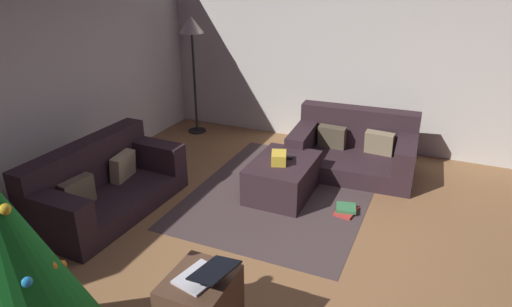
# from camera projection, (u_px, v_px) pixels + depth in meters

# --- Properties ---
(ground_plane) EXTENTS (6.40, 6.40, 0.00)m
(ground_plane) POSITION_uv_depth(u_px,v_px,m) (293.00, 265.00, 4.09)
(ground_plane) COLOR brown
(rear_partition) EXTENTS (6.40, 0.12, 2.60)m
(rear_partition) POSITION_uv_depth(u_px,v_px,m) (16.00, 89.00, 4.72)
(rear_partition) COLOR beige
(rear_partition) RESTS_ON ground_plane
(corner_partition) EXTENTS (0.12, 6.40, 2.60)m
(corner_partition) POSITION_uv_depth(u_px,v_px,m) (371.00, 58.00, 6.20)
(corner_partition) COLOR beige
(corner_partition) RESTS_ON ground_plane
(couch_left) EXTENTS (1.75, 0.89, 0.76)m
(couch_left) POSITION_uv_depth(u_px,v_px,m) (103.00, 185.00, 4.89)
(couch_left) COLOR #2D1E23
(couch_left) RESTS_ON ground_plane
(couch_right) EXTENTS (1.08, 1.59, 0.76)m
(couch_right) POSITION_uv_depth(u_px,v_px,m) (354.00, 149.00, 5.86)
(couch_right) COLOR #2D1E23
(couch_right) RESTS_ON ground_plane
(ottoman) EXTENTS (0.94, 0.67, 0.42)m
(ottoman) POSITION_uv_depth(u_px,v_px,m) (283.00, 177.00, 5.25)
(ottoman) COLOR #2D1E23
(ottoman) RESTS_ON ground_plane
(gift_box) EXTENTS (0.28, 0.23, 0.13)m
(gift_box) POSITION_uv_depth(u_px,v_px,m) (279.00, 158.00, 5.09)
(gift_box) COLOR gold
(gift_box) RESTS_ON ottoman
(tv_remote) EXTENTS (0.06, 0.16, 0.02)m
(tv_remote) POSITION_uv_depth(u_px,v_px,m) (286.00, 157.00, 5.23)
(tv_remote) COLOR black
(tv_remote) RESTS_ON ottoman
(christmas_tree) EXTENTS (1.09, 1.09, 1.64)m
(christmas_tree) POSITION_uv_depth(u_px,v_px,m) (6.00, 270.00, 2.66)
(christmas_tree) COLOR brown
(christmas_tree) RESTS_ON ground_plane
(laptop) EXTENTS (0.38, 0.44, 0.17)m
(laptop) POSITION_uv_depth(u_px,v_px,m) (205.00, 275.00, 3.03)
(laptop) COLOR silver
(laptop) RESTS_ON side_table
(book_stack) EXTENTS (0.31, 0.26, 0.07)m
(book_stack) POSITION_uv_depth(u_px,v_px,m) (346.00, 210.00, 4.92)
(book_stack) COLOR #B7332D
(book_stack) RESTS_ON ground_plane
(corner_lamp) EXTENTS (0.36, 0.36, 1.79)m
(corner_lamp) POSITION_uv_depth(u_px,v_px,m) (192.00, 34.00, 6.62)
(corner_lamp) COLOR black
(corner_lamp) RESTS_ON ground_plane
(area_rug) EXTENTS (2.60, 2.00, 0.01)m
(area_rug) POSITION_uv_depth(u_px,v_px,m) (282.00, 193.00, 5.33)
(area_rug) COLOR #423434
(area_rug) RESTS_ON ground_plane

